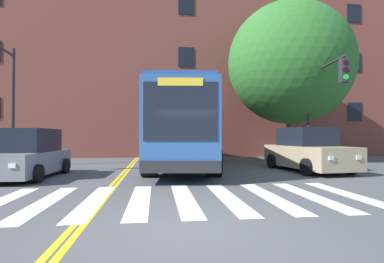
% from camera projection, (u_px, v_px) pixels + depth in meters
% --- Properties ---
extents(ground_plane, '(120.00, 120.00, 0.00)m').
position_uv_depth(ground_plane, '(189.00, 229.00, 4.80)').
color(ground_plane, '#4C4C4F').
extents(crosswalk, '(9.96, 3.78, 0.01)m').
position_uv_depth(crosswalk, '(163.00, 199.00, 7.08)').
color(crosswalk, white).
rests_on(crosswalk, ground).
extents(lane_line_yellow_inner, '(0.12, 36.00, 0.01)m').
position_uv_depth(lane_line_yellow_inner, '(137.00, 158.00, 20.80)').
color(lane_line_yellow_inner, gold).
rests_on(lane_line_yellow_inner, ground).
extents(lane_line_yellow_outer, '(0.12, 36.00, 0.01)m').
position_uv_depth(lane_line_yellow_outer, '(139.00, 158.00, 20.82)').
color(lane_line_yellow_outer, gold).
rests_on(lane_line_yellow_outer, ground).
extents(city_bus, '(3.72, 11.24, 3.52)m').
position_uv_depth(city_bus, '(183.00, 128.00, 14.44)').
color(city_bus, '#2D5699').
rests_on(city_bus, ground).
extents(car_grey_near_lane, '(2.17, 4.20, 1.77)m').
position_uv_depth(car_grey_near_lane, '(27.00, 155.00, 10.75)').
color(car_grey_near_lane, slate).
rests_on(car_grey_near_lane, ground).
extents(car_tan_far_lane, '(2.49, 4.60, 1.87)m').
position_uv_depth(car_tan_far_lane, '(307.00, 151.00, 12.87)').
color(car_tan_far_lane, tan).
rests_on(car_tan_far_lane, ground).
extents(car_black_behind_bus, '(2.18, 3.76, 1.84)m').
position_uv_depth(car_black_behind_bus, '(171.00, 145.00, 22.90)').
color(car_black_behind_bus, black).
rests_on(car_black_behind_bus, ground).
extents(traffic_light_near_corner, '(0.67, 3.97, 5.38)m').
position_uv_depth(traffic_light_near_corner, '(322.00, 93.00, 14.58)').
color(traffic_light_near_corner, '#28282D').
rests_on(traffic_light_near_corner, ground).
extents(street_tree_curbside_large, '(8.66, 8.18, 9.49)m').
position_uv_depth(street_tree_curbside_large, '(291.00, 64.00, 17.92)').
color(street_tree_curbside_large, brown).
rests_on(street_tree_curbside_large, ground).
extents(building_facade, '(32.13, 9.08, 13.40)m').
position_uv_depth(building_facade, '(181.00, 75.00, 25.65)').
color(building_facade, brown).
rests_on(building_facade, ground).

